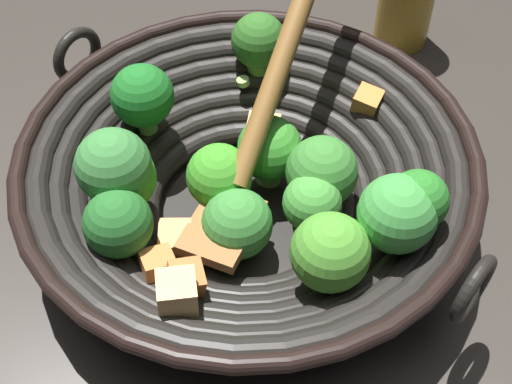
{
  "coord_description": "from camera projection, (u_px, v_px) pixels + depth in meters",
  "views": [
    {
      "loc": [
        -0.2,
        -0.34,
        0.5
      ],
      "look_at": [
        0.01,
        0.0,
        0.03
      ],
      "focal_mm": 50.42,
      "sensor_mm": 36.0,
      "label": 1
    }
  ],
  "objects": [
    {
      "name": "ground_plane",
      "position": [
        249.0,
        218.0,
        0.64
      ],
      "size": [
        4.0,
        4.0,
        0.0
      ],
      "primitive_type": "plane",
      "color": "#332D28"
    },
    {
      "name": "wok",
      "position": [
        248.0,
        176.0,
        0.59
      ],
      "size": [
        0.38,
        0.4,
        0.22
      ],
      "color": "black",
      "rests_on": "ground"
    }
  ]
}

